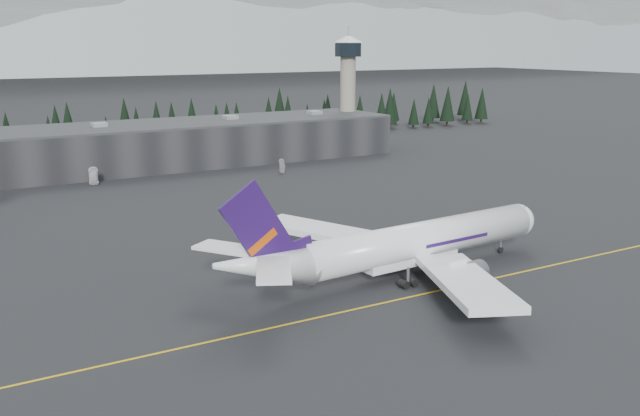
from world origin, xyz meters
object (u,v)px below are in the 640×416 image
jet_main (396,246)px  gse_vehicle_a (94,183)px  terminal (136,146)px  gse_vehicle_b (283,171)px  control_tower (348,79)px

jet_main → gse_vehicle_a: jet_main is taller
jet_main → gse_vehicle_a: bearing=99.2°
terminal → gse_vehicle_b: (32.37, -29.80, -5.59)m
control_tower → gse_vehicle_b: 58.38m
gse_vehicle_a → gse_vehicle_b: gse_vehicle_b is taller
control_tower → jet_main: bearing=-119.7°
gse_vehicle_b → control_tower: bearing=110.1°
terminal → control_tower: bearing=2.3°
jet_main → gse_vehicle_a: size_ratio=12.80×
jet_main → gse_vehicle_b: bearing=69.5°
gse_vehicle_a → gse_vehicle_b: (49.57, -9.57, 0.03)m
gse_vehicle_b → gse_vehicle_a: bearing=-118.4°
control_tower → gse_vehicle_a: size_ratio=7.77×
gse_vehicle_a → gse_vehicle_b: bearing=-12.0°
terminal → gse_vehicle_a: 27.14m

